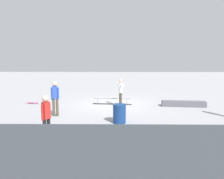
{
  "coord_description": "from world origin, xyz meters",
  "views": [
    {
      "loc": [
        -0.07,
        13.24,
        2.89
      ],
      "look_at": [
        0.08,
        0.54,
        1.0
      ],
      "focal_mm": 34.76,
      "sensor_mm": 36.0,
      "label": 1
    }
  ],
  "objects_px": {
    "loose_skateboard_pink": "(32,103)",
    "trash_bin": "(119,114)",
    "bystander_red_shirt": "(46,116)",
    "skate_ledge": "(184,104)",
    "bystander_blue_shirt": "(55,97)",
    "grind_rail": "(112,101)",
    "skater_main": "(121,91)",
    "skateboard_main": "(118,104)"
  },
  "relations": [
    {
      "from": "skater_main",
      "to": "loose_skateboard_pink",
      "type": "bearing_deg",
      "value": -113.43
    },
    {
      "from": "grind_rail",
      "to": "bystander_blue_shirt",
      "type": "xyz_separation_m",
      "value": [
        2.77,
        2.76,
        0.81
      ]
    },
    {
      "from": "grind_rail",
      "to": "bystander_red_shirt",
      "type": "bearing_deg",
      "value": 75.27
    },
    {
      "from": "loose_skateboard_pink",
      "to": "bystander_red_shirt",
      "type": "bearing_deg",
      "value": -53.34
    },
    {
      "from": "skate_ledge",
      "to": "skater_main",
      "type": "relative_size",
      "value": 1.56
    },
    {
      "from": "trash_bin",
      "to": "loose_skateboard_pink",
      "type": "bearing_deg",
      "value": -36.37
    },
    {
      "from": "skater_main",
      "to": "bystander_red_shirt",
      "type": "height_order",
      "value": "skater_main"
    },
    {
      "from": "bystander_blue_shirt",
      "to": "trash_bin",
      "type": "distance_m",
      "value": 3.38
    },
    {
      "from": "grind_rail",
      "to": "bystander_blue_shirt",
      "type": "distance_m",
      "value": 4.0
    },
    {
      "from": "skater_main",
      "to": "skateboard_main",
      "type": "relative_size",
      "value": 2.1
    },
    {
      "from": "grind_rail",
      "to": "skateboard_main",
      "type": "xyz_separation_m",
      "value": [
        -0.36,
        0.35,
        -0.1
      ]
    },
    {
      "from": "skater_main",
      "to": "bystander_red_shirt",
      "type": "bearing_deg",
      "value": -42.6
    },
    {
      "from": "grind_rail",
      "to": "skateboard_main",
      "type": "relative_size",
      "value": 3.11
    },
    {
      "from": "skate_ledge",
      "to": "loose_skateboard_pink",
      "type": "xyz_separation_m",
      "value": [
        9.29,
        -0.67,
        -0.09
      ]
    },
    {
      "from": "grind_rail",
      "to": "trash_bin",
      "type": "xyz_separation_m",
      "value": [
        -0.37,
        3.89,
        0.25
      ]
    },
    {
      "from": "skate_ledge",
      "to": "skateboard_main",
      "type": "xyz_separation_m",
      "value": [
        3.89,
        -0.23,
        -0.09
      ]
    },
    {
      "from": "skater_main",
      "to": "loose_skateboard_pink",
      "type": "xyz_separation_m",
      "value": [
        5.55,
        -0.66,
        -0.87
      ]
    },
    {
      "from": "bystander_red_shirt",
      "to": "loose_skateboard_pink",
      "type": "height_order",
      "value": "bystander_red_shirt"
    },
    {
      "from": "grind_rail",
      "to": "skateboard_main",
      "type": "height_order",
      "value": "grind_rail"
    },
    {
      "from": "loose_skateboard_pink",
      "to": "skater_main",
      "type": "bearing_deg",
      "value": 4.99
    },
    {
      "from": "skateboard_main",
      "to": "bystander_red_shirt",
      "type": "relative_size",
      "value": 0.48
    },
    {
      "from": "grind_rail",
      "to": "skate_ledge",
      "type": "bearing_deg",
      "value": 177.25
    },
    {
      "from": "skate_ledge",
      "to": "trash_bin",
      "type": "xyz_separation_m",
      "value": [
        3.88,
        3.31,
        0.26
      ]
    },
    {
      "from": "loose_skateboard_pink",
      "to": "trash_bin",
      "type": "xyz_separation_m",
      "value": [
        -5.41,
        3.98,
        0.35
      ]
    },
    {
      "from": "bystander_red_shirt",
      "to": "trash_bin",
      "type": "xyz_separation_m",
      "value": [
        -2.54,
        -2.19,
        -0.5
      ]
    },
    {
      "from": "bystander_blue_shirt",
      "to": "trash_bin",
      "type": "height_order",
      "value": "bystander_blue_shirt"
    },
    {
      "from": "skater_main",
      "to": "skateboard_main",
      "type": "bearing_deg",
      "value": -161.93
    },
    {
      "from": "grind_rail",
      "to": "skate_ledge",
      "type": "relative_size",
      "value": 0.95
    },
    {
      "from": "skateboard_main",
      "to": "bystander_blue_shirt",
      "type": "distance_m",
      "value": 4.06
    },
    {
      "from": "bystander_blue_shirt",
      "to": "skate_ledge",
      "type": "bearing_deg",
      "value": 10.6
    },
    {
      "from": "skateboard_main",
      "to": "bystander_blue_shirt",
      "type": "height_order",
      "value": "bystander_blue_shirt"
    },
    {
      "from": "bystander_blue_shirt",
      "to": "loose_skateboard_pink",
      "type": "height_order",
      "value": "bystander_blue_shirt"
    },
    {
      "from": "bystander_blue_shirt",
      "to": "loose_skateboard_pink",
      "type": "distance_m",
      "value": 3.76
    },
    {
      "from": "loose_skateboard_pink",
      "to": "trash_bin",
      "type": "height_order",
      "value": "trash_bin"
    },
    {
      "from": "trash_bin",
      "to": "bystander_blue_shirt",
      "type": "bearing_deg",
      "value": -19.68
    },
    {
      "from": "bystander_red_shirt",
      "to": "bystander_blue_shirt",
      "type": "xyz_separation_m",
      "value": [
        0.6,
        -3.32,
        0.06
      ]
    },
    {
      "from": "skate_ledge",
      "to": "bystander_red_shirt",
      "type": "distance_m",
      "value": 8.49
    },
    {
      "from": "skateboard_main",
      "to": "trash_bin",
      "type": "distance_m",
      "value": 3.56
    },
    {
      "from": "grind_rail",
      "to": "trash_bin",
      "type": "distance_m",
      "value": 3.91
    },
    {
      "from": "loose_skateboard_pink",
      "to": "skateboard_main",
      "type": "bearing_deg",
      "value": 7.08
    },
    {
      "from": "grind_rail",
      "to": "bystander_red_shirt",
      "type": "xyz_separation_m",
      "value": [
        2.17,
        6.08,
        0.75
      ]
    },
    {
      "from": "skate_ledge",
      "to": "trash_bin",
      "type": "height_order",
      "value": "trash_bin"
    }
  ]
}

